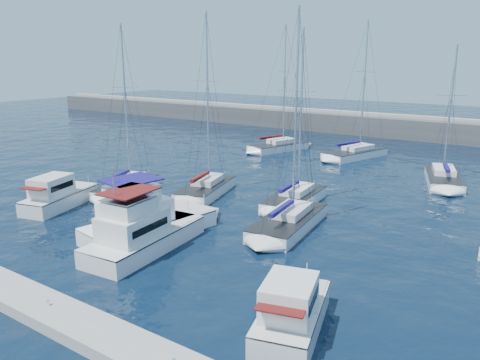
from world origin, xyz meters
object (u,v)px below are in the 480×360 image
Objects in this scene: sailboat_mid_d at (289,222)px; sailboat_back_c at (443,178)px; sailboat_back_b at (355,153)px; motor_yacht_port_outer at (58,196)px; sailboat_back_a at (279,146)px; sailboat_mid_c at (295,199)px; sailboat_mid_a at (127,187)px; motor_yacht_port_inner at (145,221)px; motor_yacht_stbd_inner at (141,235)px; motor_yacht_stbd_outer at (291,314)px; sailboat_mid_b at (206,188)px.

sailboat_back_c is (6.69, 19.80, -0.02)m from sailboat_mid_d.
sailboat_back_c is at bearing -11.90° from sailboat_back_b.
sailboat_back_a is (3.12, 31.71, -0.40)m from motor_yacht_port_outer.
sailboat_mid_a is at bearing -164.62° from sailboat_mid_c.
sailboat_mid_d reaches higher than motor_yacht_port_outer.
sailboat_back_a is (-7.58, 32.35, -0.59)m from motor_yacht_port_inner.
sailboat_back_a is 0.98× the size of sailboat_back_b.
motor_yacht_port_outer is 0.50× the size of sailboat_mid_c.
motor_yacht_port_outer is 12.62m from motor_yacht_stbd_inner.
motor_yacht_stbd_inner reaches higher than motor_yacht_port_outer.
motor_yacht_stbd_outer is 0.47× the size of sailboat_back_c.
sailboat_back_b is (-11.36, 38.38, -0.41)m from motor_yacht_stbd_outer.
motor_yacht_port_outer is 10.72m from motor_yacht_port_inner.
sailboat_back_b is (0.95, 35.58, -0.60)m from motor_yacht_stbd_inner.
sailboat_mid_b reaches higher than sailboat_mid_a.
sailboat_mid_b is at bearing 154.80° from sailboat_mid_d.
sailboat_mid_d reaches higher than sailboat_back_c.
motor_yacht_port_outer is 0.82× the size of motor_yacht_stbd_inner.
sailboat_mid_c is at bearing -137.81° from sailboat_back_c.
sailboat_mid_c is (3.66, 14.22, -0.60)m from motor_yacht_stbd_inner.
sailboat_back_a is at bearing 69.83° from motor_yacht_port_outer.
motor_yacht_port_outer is at bearing 152.67° from motor_yacht_stbd_outer.
sailboat_mid_d is at bearing -60.95° from sailboat_back_b.
motor_yacht_port_inner is 33.23m from sailboat_back_a.
motor_yacht_stbd_outer is 0.44× the size of sailboat_mid_c.
sailboat_back_c is (11.64, -6.84, -0.03)m from sailboat_back_b.
motor_yacht_stbd_inner is at bearing -129.88° from sailboat_back_c.
sailboat_mid_b is (-16.88, 15.37, -0.40)m from motor_yacht_stbd_outer.
sailboat_mid_a is at bearing 136.07° from motor_yacht_stbd_inner.
motor_yacht_port_inner is 11.01m from sailboat_mid_b.
sailboat_back_a is at bearing 114.73° from sailboat_mid_d.
sailboat_mid_a is (1.37, 6.31, -0.41)m from motor_yacht_port_outer.
motor_yacht_port_outer is at bearing 163.24° from motor_yacht_stbd_inner.
sailboat_mid_b is (-2.91, 10.61, -0.59)m from motor_yacht_port_inner.
sailboat_mid_c is (-8.65, 17.01, -0.41)m from motor_yacht_stbd_outer.
sailboat_back_b is 13.50m from sailboat_back_c.
sailboat_mid_a is 16.89m from sailboat_mid_d.
sailboat_back_a is 1.21× the size of sailboat_back_c.
motor_yacht_stbd_inner is 0.57× the size of sailboat_mid_d.
motor_yacht_stbd_outer is 19.09m from sailboat_mid_c.
sailboat_back_c reaches higher than motor_yacht_stbd_inner.
motor_yacht_stbd_outer is 0.40× the size of sailboat_mid_b.
motor_yacht_port_outer is 6.47m from sailboat_mid_a.
motor_yacht_port_inner is at bearing -89.44° from sailboat_mid_b.
motor_yacht_port_outer is 35.56m from sailboat_back_b.
motor_yacht_stbd_inner is 31.39m from sailboat_back_c.
sailboat_mid_b is 23.66m from sailboat_back_b.
sailboat_mid_b is 22.24m from sailboat_back_a.
sailboat_mid_a reaches higher than motor_yacht_port_inner.
motor_yacht_stbd_inner is 0.56× the size of sailboat_mid_b.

